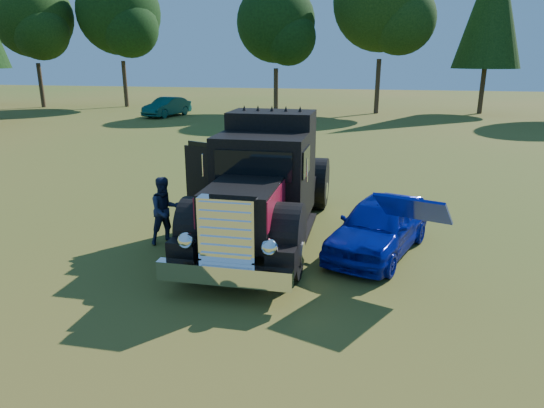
{
  "coord_description": "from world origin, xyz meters",
  "views": [
    {
      "loc": [
        3.85,
        -9.73,
        4.27
      ],
      "look_at": [
        1.78,
        0.19,
        1.19
      ],
      "focal_mm": 32.0,
      "sensor_mm": 36.0,
      "label": 1
    }
  ],
  "objects": [
    {
      "name": "spectator_near",
      "position": [
        -0.0,
        1.37,
        0.78
      ],
      "size": [
        0.59,
        0.68,
        1.56
      ],
      "primitive_type": "imported",
      "rotation": [
        0.0,
        0.0,
        1.09
      ],
      "color": "#1C2242",
      "rests_on": "ground"
    },
    {
      "name": "distant_teal_car",
      "position": [
        -11.37,
        24.71,
        0.7
      ],
      "size": [
        2.49,
        4.48,
        1.4
      ],
      "primitive_type": "imported",
      "rotation": [
        0.0,
        0.0,
        -0.25
      ],
      "color": "#0A413A",
      "rests_on": "ground"
    },
    {
      "name": "diamond_t_truck",
      "position": [
        1.39,
        1.17,
        1.28
      ],
      "size": [
        3.31,
        7.16,
        3.0
      ],
      "color": "black",
      "rests_on": "ground"
    },
    {
      "name": "hotrod_coupe",
      "position": [
        4.12,
        0.85,
        0.65
      ],
      "size": [
        2.67,
        4.28,
        1.89
      ],
      "color": "#1708B4",
      "rests_on": "ground"
    },
    {
      "name": "treeline",
      "position": [
        -2.0,
        27.2,
        7.65
      ],
      "size": [
        72.1,
        24.04,
        13.84
      ],
      "color": "#2D2116",
      "rests_on": "ground"
    },
    {
      "name": "spectator_far",
      "position": [
        -0.83,
        0.41,
        0.81
      ],
      "size": [
        0.98,
        0.99,
        1.61
      ],
      "primitive_type": "imported",
      "rotation": [
        0.0,
        0.0,
        0.81
      ],
      "color": "#1B203F",
      "rests_on": "ground"
    },
    {
      "name": "ground",
      "position": [
        0.0,
        0.0,
        0.0
      ],
      "size": [
        120.0,
        120.0,
        0.0
      ],
      "primitive_type": "plane",
      "color": "#395C1B",
      "rests_on": "ground"
    }
  ]
}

